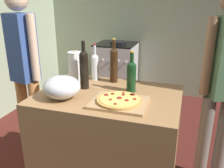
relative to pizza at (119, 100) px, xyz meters
name	(u,v)px	position (x,y,z in m)	size (l,w,h in m)	color
ground_plane	(118,134)	(-0.31, 1.06, -0.95)	(4.02, 3.73, 0.02)	#511E19
kitchen_wall_rear	(146,18)	(-0.31, 2.67, 0.36)	(4.02, 0.10, 2.60)	#99A889
counter	(108,143)	(-0.14, 0.16, -0.48)	(1.12, 0.79, 0.91)	#9E7247
cutting_board	(119,103)	(0.00, 0.00, -0.02)	(0.40, 0.32, 0.02)	tan
pizza	(119,100)	(0.00, 0.00, 0.00)	(0.32, 0.32, 0.03)	tan
mixing_bowl	(62,87)	(-0.44, -0.02, 0.06)	(0.28, 0.28, 0.17)	#B2B2B7
paper_towel_roll	(75,68)	(-0.49, 0.31, 0.11)	(0.12, 0.12, 0.29)	white
wine_bottle_green	(84,68)	(-0.37, 0.22, 0.15)	(0.07, 0.07, 0.40)	black
wine_bottle_dark	(131,75)	(0.02, 0.27, 0.11)	(0.07, 0.07, 0.33)	#143819
wine_bottle_clear	(114,63)	(-0.18, 0.45, 0.14)	(0.07, 0.07, 0.39)	#331E0F
wine_bottle_amber	(95,66)	(-0.36, 0.46, 0.10)	(0.07, 0.07, 0.33)	silver
stove	(116,70)	(-0.71, 2.27, -0.48)	(0.63, 0.63, 0.95)	#B7B7BC
person_in_stripes	(24,66)	(-1.07, 0.39, 0.06)	(0.38, 0.25, 1.71)	#D88C4C
person_in_red	(222,81)	(0.72, 0.50, 0.05)	(0.34, 0.26, 1.72)	slate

